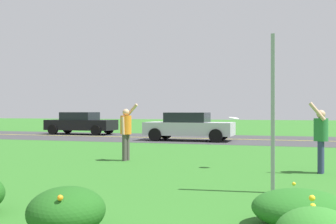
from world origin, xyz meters
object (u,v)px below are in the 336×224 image
object	(u,v)px
person_catcher_green_shirt	(321,135)
frisbee_white	(234,118)
car_silver_center_left	(189,126)
car_black_leftmost	(81,123)
person_thrower_orange_shirt	(126,130)
sign_post_near_path	(273,113)

from	to	relation	value
person_catcher_green_shirt	frisbee_white	xyz separation A→B (m)	(-2.15, 0.18, 0.40)
frisbee_white	car_silver_center_left	xyz separation A→B (m)	(-3.67, 9.40, -0.59)
frisbee_white	car_black_leftmost	world-z (taller)	car_black_leftmost
car_silver_center_left	frisbee_white	bearing A→B (deg)	-68.70
person_thrower_orange_shirt	person_catcher_green_shirt	bearing A→B (deg)	-9.01
sign_post_near_path	person_thrower_orange_shirt	world-z (taller)	sign_post_near_path
sign_post_near_path	car_black_leftmost	distance (m)	20.47
person_thrower_orange_shirt	person_catcher_green_shirt	size ratio (longest dim) A/B	1.01
person_thrower_orange_shirt	frisbee_white	distance (m)	3.49
sign_post_near_path	car_silver_center_left	bearing A→B (deg)	111.25
person_thrower_orange_shirt	car_silver_center_left	bearing A→B (deg)	91.72
person_catcher_green_shirt	car_black_leftmost	size ratio (longest dim) A/B	0.39
person_catcher_green_shirt	car_black_leftmost	distance (m)	19.10
frisbee_white	person_catcher_green_shirt	bearing A→B (deg)	-4.91
sign_post_near_path	frisbee_white	bearing A→B (deg)	111.07
car_black_leftmost	car_silver_center_left	xyz separation A→B (m)	(8.18, -3.39, 0.00)
person_thrower_orange_shirt	car_black_leftmost	bearing A→B (deg)	124.92
frisbee_white	car_silver_center_left	bearing A→B (deg)	111.30
person_thrower_orange_shirt	person_catcher_green_shirt	distance (m)	5.63
person_thrower_orange_shirt	car_silver_center_left	world-z (taller)	person_thrower_orange_shirt
sign_post_near_path	car_black_leftmost	bearing A→B (deg)	129.47
sign_post_near_path	car_silver_center_left	size ratio (longest dim) A/B	0.66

